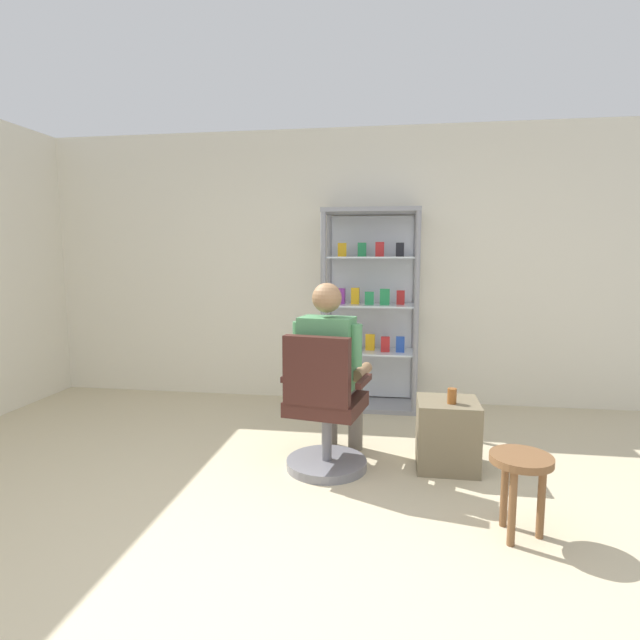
{
  "coord_description": "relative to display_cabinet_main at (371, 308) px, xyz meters",
  "views": [
    {
      "loc": [
        0.64,
        -2.1,
        1.47
      ],
      "look_at": [
        0.09,
        1.53,
        1.0
      ],
      "focal_mm": 28.38,
      "sensor_mm": 36.0,
      "label": 1
    }
  ],
  "objects": [
    {
      "name": "ground_plane",
      "position": [
        -0.4,
        -2.76,
        -0.96
      ],
      "size": [
        7.2,
        7.2,
        0.0
      ],
      "primitive_type": "plane",
      "color": "#C6B793"
    },
    {
      "name": "back_wall",
      "position": [
        -0.4,
        0.24,
        0.39
      ],
      "size": [
        6.0,
        0.1,
        2.7
      ],
      "primitive_type": "cube",
      "color": "silver",
      "rests_on": "ground"
    },
    {
      "name": "display_cabinet_main",
      "position": [
        0.0,
        0.0,
        0.0
      ],
      "size": [
        0.9,
        0.45,
        1.9
      ],
      "color": "gray",
      "rests_on": "ground"
    },
    {
      "name": "office_chair",
      "position": [
        -0.23,
        -1.59,
        -0.57
      ],
      "size": [
        0.6,
        0.57,
        0.96
      ],
      "color": "slate",
      "rests_on": "ground"
    },
    {
      "name": "seated_shopkeeper",
      "position": [
        -0.2,
        -1.43,
        -0.25
      ],
      "size": [
        0.54,
        0.61,
        1.29
      ],
      "color": "slate",
      "rests_on": "ground"
    },
    {
      "name": "storage_crate",
      "position": [
        0.61,
        -1.4,
        -0.72
      ],
      "size": [
        0.41,
        0.4,
        0.48
      ],
      "primitive_type": "cube",
      "color": "#72664C",
      "rests_on": "ground"
    },
    {
      "name": "tea_glass",
      "position": [
        0.63,
        -1.46,
        -0.43
      ],
      "size": [
        0.06,
        0.06,
        0.1
      ],
      "primitive_type": "cylinder",
      "color": "brown",
      "rests_on": "storage_crate"
    },
    {
      "name": "wooden_stool",
      "position": [
        0.9,
        -2.24,
        -0.61
      ],
      "size": [
        0.32,
        0.32,
        0.44
      ],
      "color": "brown",
      "rests_on": "ground"
    }
  ]
}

